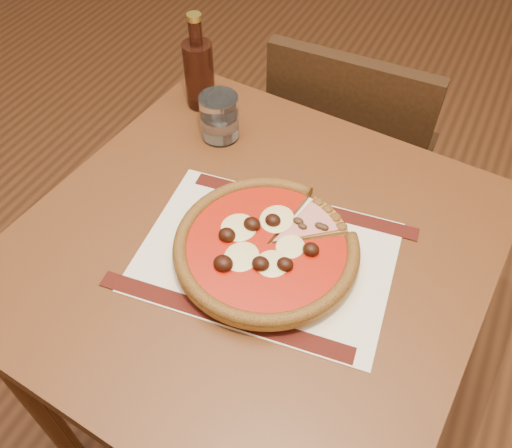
{
  "coord_description": "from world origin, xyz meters",
  "views": [
    {
      "loc": [
        1.13,
        -0.93,
        1.5
      ],
      "look_at": [
        0.86,
        -0.38,
        0.78
      ],
      "focal_mm": 38.0,
      "sensor_mm": 36.0,
      "label": 1
    }
  ],
  "objects_px": {
    "table": "(251,275)",
    "water_glass": "(219,117)",
    "chair_far": "(349,157)",
    "pizza": "(266,246)",
    "plate": "(266,253)",
    "bottle": "(199,72)"
  },
  "relations": [
    {
      "from": "chair_far",
      "to": "pizza",
      "type": "distance_m",
      "value": 0.67
    },
    {
      "from": "bottle",
      "to": "plate",
      "type": "bearing_deg",
      "value": -45.59
    },
    {
      "from": "table",
      "to": "pizza",
      "type": "bearing_deg",
      "value": -23.83
    },
    {
      "from": "table",
      "to": "chair_far",
      "type": "xyz_separation_m",
      "value": [
        0.01,
        0.58,
        -0.16
      ]
    },
    {
      "from": "pizza",
      "to": "bottle",
      "type": "xyz_separation_m",
      "value": [
        -0.32,
        0.33,
        0.05
      ]
    },
    {
      "from": "chair_far",
      "to": "bottle",
      "type": "height_order",
      "value": "bottle"
    },
    {
      "from": "chair_far",
      "to": "pizza",
      "type": "xyz_separation_m",
      "value": [
        0.03,
        -0.6,
        0.29
      ]
    },
    {
      "from": "chair_far",
      "to": "pizza",
      "type": "height_order",
      "value": "chair_far"
    },
    {
      "from": "chair_far",
      "to": "plate",
      "type": "distance_m",
      "value": 0.66
    },
    {
      "from": "table",
      "to": "chair_far",
      "type": "distance_m",
      "value": 0.6
    },
    {
      "from": "chair_far",
      "to": "bottle",
      "type": "xyz_separation_m",
      "value": [
        -0.29,
        -0.27,
        0.35
      ]
    },
    {
      "from": "table",
      "to": "bottle",
      "type": "relative_size",
      "value": 4.0
    },
    {
      "from": "bottle",
      "to": "chair_far",
      "type": "bearing_deg",
      "value": 42.73
    },
    {
      "from": "table",
      "to": "water_glass",
      "type": "relative_size",
      "value": 8.76
    },
    {
      "from": "water_glass",
      "to": "plate",
      "type": "bearing_deg",
      "value": -47.42
    },
    {
      "from": "water_glass",
      "to": "table",
      "type": "bearing_deg",
      "value": -50.63
    },
    {
      "from": "chair_far",
      "to": "plate",
      "type": "height_order",
      "value": "chair_far"
    },
    {
      "from": "table",
      "to": "pizza",
      "type": "relative_size",
      "value": 2.69
    },
    {
      "from": "pizza",
      "to": "bottle",
      "type": "relative_size",
      "value": 1.48
    },
    {
      "from": "table",
      "to": "bottle",
      "type": "bearing_deg",
      "value": 132.28
    },
    {
      "from": "plate",
      "to": "bottle",
      "type": "bearing_deg",
      "value": 134.41
    },
    {
      "from": "pizza",
      "to": "table",
      "type": "bearing_deg",
      "value": 156.17
    }
  ]
}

